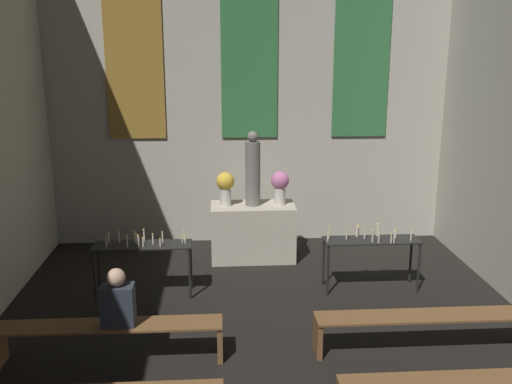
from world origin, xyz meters
TOP-DOWN VIEW (x-y plane):
  - wall_back at (0.00, 9.34)m, footprint 7.11×0.16m
  - altar at (0.00, 8.33)m, footprint 1.36×0.70m
  - statue at (0.00, 8.33)m, footprint 0.24×0.24m
  - flower_vase_left at (-0.44, 8.33)m, footprint 0.29×0.29m
  - flower_vase_right at (0.44, 8.33)m, footprint 0.29×0.29m
  - candle_rack_left at (-1.62, 6.99)m, footprint 1.36×0.40m
  - candle_rack_right at (1.62, 6.99)m, footprint 1.36×0.40m
  - pew_back_left at (-1.77, 5.24)m, footprint 2.49×0.36m
  - pew_back_right at (1.77, 5.24)m, footprint 2.49×0.36m
  - person_seated at (-1.67, 5.24)m, footprint 0.36×0.24m

SIDE VIEW (x-z plane):
  - pew_back_left at x=-1.77m, z-range 0.12..0.56m
  - pew_back_right at x=1.77m, z-range 0.12..0.56m
  - altar at x=0.00m, z-range 0.00..0.92m
  - candle_rack_left at x=-1.62m, z-range 0.18..1.14m
  - candle_rack_right at x=1.62m, z-range 0.19..1.14m
  - person_seated at x=-1.67m, z-range 0.40..1.06m
  - flower_vase_left at x=-0.44m, z-range 0.98..1.53m
  - flower_vase_right at x=0.44m, z-range 0.98..1.53m
  - statue at x=0.00m, z-range 0.88..2.09m
  - wall_back at x=0.00m, z-range 0.03..5.93m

